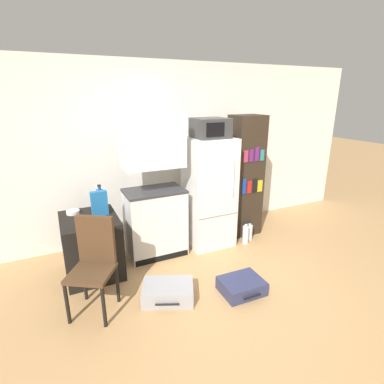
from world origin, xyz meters
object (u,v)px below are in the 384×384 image
at_px(microwave, 210,128).
at_px(bottle_blue_soda, 100,198).
at_px(side_table, 92,245).
at_px(bottle_milk_white, 85,223).
at_px(water_bottle_front, 249,232).
at_px(chair, 94,258).
at_px(bookshelf, 245,177).
at_px(cereal_box, 99,203).
at_px(suitcase_large_flat, 168,292).
at_px(refrigerator, 209,193).
at_px(bottle_clear_short, 105,204).
at_px(suitcase_small_flat, 242,286).
at_px(bowl, 73,212).
at_px(water_bottle_middle, 246,234).
at_px(kitchen_hutch, 154,192).

bearing_deg(microwave, bottle_blue_soda, 171.85).
distance_m(side_table, bottle_milk_white, 0.53).
distance_m(bottle_milk_white, water_bottle_front, 2.45).
bearing_deg(bottle_blue_soda, bottle_milk_white, -113.91).
relative_size(chair, water_bottle_front, 3.26).
distance_m(bookshelf, cereal_box, 2.21).
xyz_separation_m(cereal_box, suitcase_large_flat, (0.50, -0.91, -0.80)).
relative_size(refrigerator, bottle_clear_short, 7.18).
relative_size(microwave, bottle_milk_white, 2.96).
distance_m(cereal_box, chair, 0.79).
bearing_deg(suitcase_small_flat, bowl, 141.30).
relative_size(bottle_blue_soda, chair, 0.31).
bearing_deg(cereal_box, bookshelf, 4.15).
relative_size(refrigerator, water_bottle_middle, 4.50).
height_order(microwave, suitcase_large_flat, microwave).
bearing_deg(cereal_box, chair, -105.22).
relative_size(kitchen_hutch, water_bottle_front, 6.40).
xyz_separation_m(side_table, bowl, (-0.15, 0.21, 0.39)).
xyz_separation_m(side_table, kitchen_hutch, (0.86, 0.13, 0.53)).
distance_m(bottle_clear_short, cereal_box, 0.16).
xyz_separation_m(kitchen_hutch, water_bottle_middle, (1.29, -0.30, -0.75)).
xyz_separation_m(bottle_milk_white, bottle_blue_soda, (0.27, 0.61, 0.06)).
bearing_deg(bottle_milk_white, bookshelf, 11.44).
xyz_separation_m(microwave, water_bottle_front, (0.61, -0.19, -1.57)).
bearing_deg(side_table, suitcase_large_flat, -54.03).
bearing_deg(suitcase_large_flat, bowl, 149.79).
xyz_separation_m(bookshelf, bottle_milk_white, (-2.42, -0.49, -0.13)).
distance_m(kitchen_hutch, water_bottle_middle, 1.53).
bearing_deg(bookshelf, bottle_blue_soda, 176.90).
height_order(refrigerator, suitcase_large_flat, refrigerator).
bearing_deg(microwave, suitcase_small_flat, -100.84).
bearing_deg(bottle_clear_short, chair, -107.94).
relative_size(kitchen_hutch, refrigerator, 1.23).
height_order(side_table, refrigerator, refrigerator).
relative_size(bookshelf, chair, 1.87).
height_order(side_table, kitchen_hutch, kitchen_hutch).
bearing_deg(bottle_milk_white, kitchen_hutch, 24.74).
bearing_deg(microwave, kitchen_hutch, 177.39).
xyz_separation_m(bottle_milk_white, cereal_box, (0.22, 0.33, 0.09)).
distance_m(microwave, bookshelf, 1.03).
distance_m(refrigerator, microwave, 0.91).
relative_size(suitcase_small_flat, water_bottle_front, 1.57).
bearing_deg(bowl, kitchen_hutch, -4.71).
bearing_deg(bowl, bottle_blue_soda, 14.56).
bearing_deg(chair, suitcase_large_flat, 15.36).
height_order(side_table, bottle_blue_soda, bottle_blue_soda).
relative_size(side_table, bottle_clear_short, 3.43).
distance_m(bottle_milk_white, bowl, 0.52).
bearing_deg(side_table, microwave, 3.03).
bearing_deg(kitchen_hutch, microwave, -2.61).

